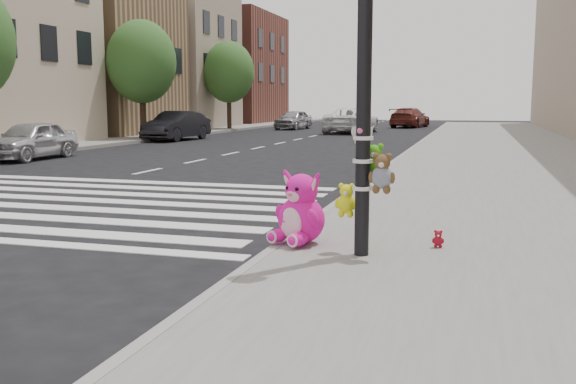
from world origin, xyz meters
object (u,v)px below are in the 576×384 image
at_px(signal_pole, 366,110).
at_px(pink_bunny, 300,213).
at_px(red_teddy, 438,239).
at_px(car_dark_far, 177,126).
at_px(car_white_near, 351,120).
at_px(car_silver_far, 31,140).

bearing_deg(signal_pole, pink_bunny, 156.96).
bearing_deg(red_teddy, signal_pole, -147.74).
bearing_deg(car_dark_far, car_white_near, 59.12).
distance_m(car_dark_far, car_white_near, 11.46).
relative_size(signal_pole, car_silver_far, 1.11).
xyz_separation_m(signal_pole, red_teddy, (0.78, 0.58, -1.49)).
height_order(signal_pole, car_white_near, signal_pole).
bearing_deg(car_white_near, pink_bunny, 101.77).
bearing_deg(car_dark_far, car_silver_far, -85.62).
distance_m(pink_bunny, car_dark_far, 23.52).
bearing_deg(signal_pole, car_dark_far, 120.82).
distance_m(signal_pole, car_white_near, 30.75).
relative_size(car_silver_far, car_dark_far, 0.86).
bearing_deg(signal_pole, car_white_near, 100.89).
bearing_deg(pink_bunny, car_white_near, 124.11).
relative_size(pink_bunny, red_teddy, 4.30).
xyz_separation_m(pink_bunny, red_teddy, (1.61, 0.23, -0.26)).
bearing_deg(car_dark_far, signal_pole, -54.80).
bearing_deg(car_white_near, red_teddy, 104.84).
relative_size(signal_pole, red_teddy, 19.24).
height_order(car_dark_far, car_white_near, car_white_near).
xyz_separation_m(car_silver_far, car_white_near, (6.62, 19.83, 0.11)).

